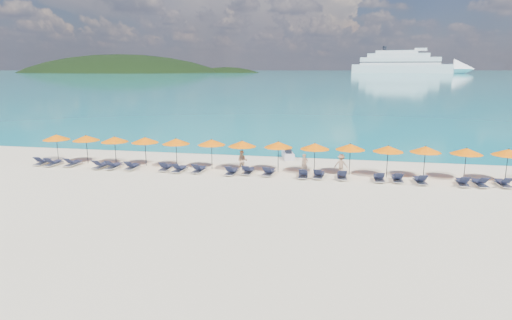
# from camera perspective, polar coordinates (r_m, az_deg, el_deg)

# --- Properties ---
(ground) EXTENTS (1400.00, 1400.00, 0.00)m
(ground) POSITION_cam_1_polar(r_m,az_deg,el_deg) (26.90, -1.22, -3.83)
(ground) COLOR beige
(sea) EXTENTS (1600.00, 1300.00, 0.01)m
(sea) POSITION_cam_1_polar(r_m,az_deg,el_deg) (685.32, 10.75, 11.43)
(sea) COLOR #1FA9B2
(sea) RESTS_ON ground
(headland_main) EXTENTS (374.00, 242.00, 126.50)m
(headland_main) POSITION_cam_1_polar(r_m,az_deg,el_deg) (644.13, -17.51, 7.66)
(headland_main) COLOR black
(headland_main) RESTS_ON ground
(headland_small) EXTENTS (162.00, 126.00, 85.50)m
(headland_small) POSITION_cam_1_polar(r_m,az_deg,el_deg) (607.05, -3.91, 8.23)
(headland_small) COLOR black
(headland_small) RESTS_ON ground
(cruise_ship) EXTENTS (145.91, 46.57, 40.12)m
(cruise_ship) POSITION_cam_1_polar(r_m,az_deg,el_deg) (580.32, 20.10, 11.84)
(cruise_ship) COLOR white
(cruise_ship) RESTS_ON ground
(jetski) EXTENTS (1.34, 2.31, 0.78)m
(jetski) POSITION_cam_1_polar(r_m,az_deg,el_deg) (35.76, 4.28, 0.72)
(jetski) COLOR silver
(jetski) RESTS_ON ground
(beachgoer_a) EXTENTS (0.65, 0.60, 1.49)m
(beachgoer_a) POSITION_cam_1_polar(r_m,az_deg,el_deg) (30.43, 6.49, -0.56)
(beachgoer_a) COLOR #DDB288
(beachgoer_a) RESTS_ON ground
(beachgoer_b) EXTENTS (0.79, 0.51, 1.53)m
(beachgoer_b) POSITION_cam_1_polar(r_m,az_deg,el_deg) (31.23, -1.83, -0.12)
(beachgoer_b) COLOR #DDB288
(beachgoer_b) RESTS_ON ground
(beachgoer_c) EXTENTS (1.00, 0.59, 1.46)m
(beachgoer_c) POSITION_cam_1_polar(r_m,az_deg,el_deg) (30.81, 11.28, -0.59)
(beachgoer_c) COLOR #DDB288
(beachgoer_c) RESTS_ON ground
(umbrella_0) EXTENTS (2.10, 2.10, 2.28)m
(umbrella_0) POSITION_cam_1_polar(r_m,az_deg,el_deg) (37.52, -25.08, 2.77)
(umbrella_0) COLOR black
(umbrella_0) RESTS_ON ground
(umbrella_1) EXTENTS (2.10, 2.10, 2.28)m
(umbrella_1) POSITION_cam_1_polar(r_m,az_deg,el_deg) (36.16, -21.72, 2.74)
(umbrella_1) COLOR black
(umbrella_1) RESTS_ON ground
(umbrella_2) EXTENTS (2.10, 2.10, 2.28)m
(umbrella_2) POSITION_cam_1_polar(r_m,az_deg,el_deg) (34.72, -18.34, 2.62)
(umbrella_2) COLOR black
(umbrella_2) RESTS_ON ground
(umbrella_3) EXTENTS (2.10, 2.10, 2.28)m
(umbrella_3) POSITION_cam_1_polar(r_m,az_deg,el_deg) (33.76, -14.59, 2.59)
(umbrella_3) COLOR black
(umbrella_3) RESTS_ON ground
(umbrella_4) EXTENTS (2.10, 2.10, 2.28)m
(umbrella_4) POSITION_cam_1_polar(r_m,az_deg,el_deg) (32.66, -10.62, 2.46)
(umbrella_4) COLOR black
(umbrella_4) RESTS_ON ground
(umbrella_5) EXTENTS (2.10, 2.10, 2.28)m
(umbrella_5) POSITION_cam_1_polar(r_m,az_deg,el_deg) (31.90, -5.95, 2.38)
(umbrella_5) COLOR black
(umbrella_5) RESTS_ON ground
(umbrella_6) EXTENTS (2.10, 2.10, 2.28)m
(umbrella_6) POSITION_cam_1_polar(r_m,az_deg,el_deg) (31.11, -1.86, 2.19)
(umbrella_6) COLOR black
(umbrella_6) RESTS_ON ground
(umbrella_7) EXTENTS (2.10, 2.10, 2.28)m
(umbrella_7) POSITION_cam_1_polar(r_m,az_deg,el_deg) (30.79, 3.00, 2.07)
(umbrella_7) COLOR black
(umbrella_7) RESTS_ON ground
(umbrella_8) EXTENTS (2.10, 2.10, 2.28)m
(umbrella_8) POSITION_cam_1_polar(r_m,az_deg,el_deg) (30.37, 7.86, 1.83)
(umbrella_8) COLOR black
(umbrella_8) RESTS_ON ground
(umbrella_9) EXTENTS (2.10, 2.10, 2.28)m
(umbrella_9) POSITION_cam_1_polar(r_m,az_deg,el_deg) (30.59, 12.48, 1.73)
(umbrella_9) COLOR black
(umbrella_9) RESTS_ON ground
(umbrella_10) EXTENTS (2.10, 2.10, 2.28)m
(umbrella_10) POSITION_cam_1_polar(r_m,az_deg,el_deg) (30.52, 17.21, 1.44)
(umbrella_10) COLOR black
(umbrella_10) RESTS_ON ground
(umbrella_11) EXTENTS (2.10, 2.10, 2.28)m
(umbrella_11) POSITION_cam_1_polar(r_m,az_deg,el_deg) (31.15, 21.67, 1.33)
(umbrella_11) COLOR black
(umbrella_11) RESTS_ON ground
(umbrella_12) EXTENTS (2.10, 2.10, 2.28)m
(umbrella_12) POSITION_cam_1_polar(r_m,az_deg,el_deg) (31.58, 26.26, 1.07)
(umbrella_12) COLOR black
(umbrella_12) RESTS_ON ground
(umbrella_13) EXTENTS (2.10, 2.10, 2.28)m
(umbrella_13) POSITION_cam_1_polar(r_m,az_deg,el_deg) (32.48, 30.62, 0.90)
(umbrella_13) COLOR black
(umbrella_13) RESTS_ON ground
(lounger_0) EXTENTS (0.78, 1.75, 0.66)m
(lounger_0) POSITION_cam_1_polar(r_m,az_deg,el_deg) (37.36, -26.59, -0.20)
(lounger_0) COLOR silver
(lounger_0) RESTS_ON ground
(lounger_1) EXTENTS (0.67, 1.72, 0.66)m
(lounger_1) POSITION_cam_1_polar(r_m,az_deg,el_deg) (36.59, -25.39, -0.32)
(lounger_1) COLOR silver
(lounger_1) RESTS_ON ground
(lounger_2) EXTENTS (0.71, 1.73, 0.66)m
(lounger_2) POSITION_cam_1_polar(r_m,az_deg,el_deg) (35.84, -23.23, -0.37)
(lounger_2) COLOR silver
(lounger_2) RESTS_ON ground
(lounger_3) EXTENTS (0.76, 1.74, 0.66)m
(lounger_3) POSITION_cam_1_polar(r_m,az_deg,el_deg) (34.24, -19.94, -0.66)
(lounger_3) COLOR silver
(lounger_3) RESTS_ON ground
(lounger_4) EXTENTS (0.74, 1.74, 0.66)m
(lounger_4) POSITION_cam_1_polar(r_m,az_deg,el_deg) (33.79, -18.43, -0.72)
(lounger_4) COLOR silver
(lounger_4) RESTS_ON ground
(lounger_5) EXTENTS (0.63, 1.70, 0.66)m
(lounger_5) POSITION_cam_1_polar(r_m,az_deg,el_deg) (33.17, -16.17, -0.80)
(lounger_5) COLOR silver
(lounger_5) RESTS_ON ground
(lounger_6) EXTENTS (0.67, 1.72, 0.66)m
(lounger_6) POSITION_cam_1_polar(r_m,az_deg,el_deg) (32.22, -11.92, -0.96)
(lounger_6) COLOR silver
(lounger_6) RESTS_ON ground
(lounger_7) EXTENTS (0.74, 1.74, 0.66)m
(lounger_7) POSITION_cam_1_polar(r_m,az_deg,el_deg) (31.58, -10.17, -1.15)
(lounger_7) COLOR silver
(lounger_7) RESTS_ON ground
(lounger_8) EXTENTS (0.71, 1.73, 0.66)m
(lounger_8) POSITION_cam_1_polar(r_m,az_deg,el_deg) (31.23, -7.61, -1.22)
(lounger_8) COLOR silver
(lounger_8) RESTS_ON ground
(lounger_9) EXTENTS (0.73, 1.74, 0.66)m
(lounger_9) POSITION_cam_1_polar(r_m,az_deg,el_deg) (30.36, -3.27, -1.52)
(lounger_9) COLOR silver
(lounger_9) RESTS_ON ground
(lounger_10) EXTENTS (0.70, 1.73, 0.66)m
(lounger_10) POSITION_cam_1_polar(r_m,az_deg,el_deg) (30.47, -1.08, -1.45)
(lounger_10) COLOR silver
(lounger_10) RESTS_ON ground
(lounger_11) EXTENTS (0.77, 1.75, 0.66)m
(lounger_11) POSITION_cam_1_polar(r_m,az_deg,el_deg) (30.14, 1.71, -1.60)
(lounger_11) COLOR silver
(lounger_11) RESTS_ON ground
(lounger_12) EXTENTS (0.68, 1.72, 0.66)m
(lounger_12) POSITION_cam_1_polar(r_m,az_deg,el_deg) (29.65, 6.30, -1.91)
(lounger_12) COLOR silver
(lounger_12) RESTS_ON ground
(lounger_13) EXTENTS (0.79, 1.75, 0.66)m
(lounger_13) POSITION_cam_1_polar(r_m,az_deg,el_deg) (29.70, 8.38, -1.94)
(lounger_13) COLOR silver
(lounger_13) RESTS_ON ground
(lounger_14) EXTENTS (0.69, 1.73, 0.66)m
(lounger_14) POSITION_cam_1_polar(r_m,az_deg,el_deg) (29.70, 11.39, -2.06)
(lounger_14) COLOR silver
(lounger_14) RESTS_ON ground
(lounger_15) EXTENTS (0.66, 1.71, 0.66)m
(lounger_15) POSITION_cam_1_polar(r_m,az_deg,el_deg) (29.72, 16.07, -2.29)
(lounger_15) COLOR silver
(lounger_15) RESTS_ON ground
(lounger_16) EXTENTS (0.63, 1.71, 0.66)m
(lounger_16) POSITION_cam_1_polar(r_m,az_deg,el_deg) (29.96, 18.31, -2.32)
(lounger_16) COLOR silver
(lounger_16) RESTS_ON ground
(lounger_17) EXTENTS (0.76, 1.75, 0.66)m
(lounger_17) POSITION_cam_1_polar(r_m,az_deg,el_deg) (29.96, 21.03, -2.52)
(lounger_17) COLOR silver
(lounger_17) RESTS_ON ground
(lounger_18) EXTENTS (0.70, 1.73, 0.66)m
(lounger_18) POSITION_cam_1_polar(r_m,az_deg,el_deg) (30.54, 25.82, -2.67)
(lounger_18) COLOR silver
(lounger_18) RESTS_ON ground
(lounger_19) EXTENTS (0.79, 1.75, 0.66)m
(lounger_19) POSITION_cam_1_polar(r_m,az_deg,el_deg) (30.86, 27.66, -2.70)
(lounger_19) COLOR silver
(lounger_19) RESTS_ON ground
(lounger_20) EXTENTS (0.73, 1.74, 0.66)m
(lounger_20) POSITION_cam_1_polar(r_m,az_deg,el_deg) (31.53, 30.07, -2.66)
(lounger_20) COLOR silver
(lounger_20) RESTS_ON ground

